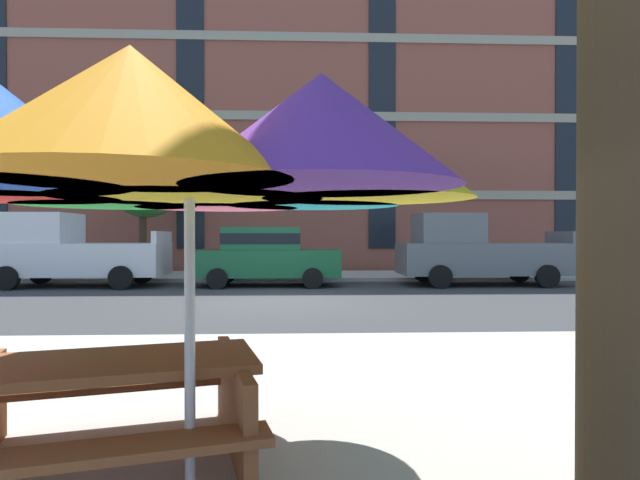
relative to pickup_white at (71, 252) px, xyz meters
The scene contains 9 objects.
ground_plane 7.41m from the pickup_white, 30.26° to the right, with size 120.00×120.00×0.00m, color #38383A.
sidewalk_far 7.13m from the pickup_white, 26.05° to the left, with size 56.00×3.60×0.12m, color #B2ADA3.
apartment_building 15.53m from the pickup_white, 60.68° to the left, with size 46.71×12.08×19.20m.
pickup_white is the anchor object (origin of this frame).
sedan_green 5.82m from the pickup_white, ahead, with size 4.40×1.98×1.78m.
pickup_gray 12.27m from the pickup_white, ahead, with size 5.10×2.12×2.20m.
street_tree_left 3.94m from the pickup_white, 62.38° to the left, with size 2.83×3.08×5.08m.
patio_umbrella 14.18m from the pickup_white, 63.83° to the right, with size 3.21×3.21×2.32m.
picnic_table 13.62m from the pickup_white, 65.39° to the right, with size 2.12×1.92×0.77m.
Camera 1 is at (0.52, -11.89, 1.54)m, focal length 28.75 mm.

